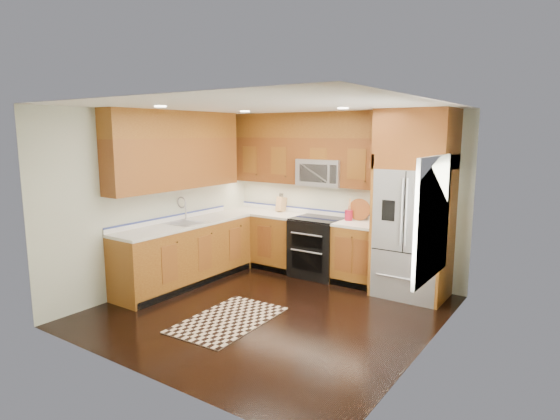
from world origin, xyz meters
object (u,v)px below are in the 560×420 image
Objects in this scene: rug at (228,320)px; knife_block at (281,204)px; refrigerator at (414,204)px; utensil_crock at (349,213)px; range at (317,247)px.

knife_block is at bearing 107.28° from rug.
utensil_crock is (-1.07, 0.17, -0.25)m from refrigerator.
rug is at bearing -125.43° from refrigerator.
rug is 2.79m from knife_block.
knife_block is at bearing 164.87° from range.
utensil_crock is (0.47, 2.33, 1.05)m from rug.
refrigerator reaches higher than rug.
utensil_crock is at bearing 15.12° from range.
knife_block is 1.34m from utensil_crock.
utensil_crock reaches higher than knife_block.
utensil_crock is at bearing 171.08° from refrigerator.
utensil_crock is at bearing -4.33° from knife_block.
range is 0.36× the size of refrigerator.
refrigerator is 7.60× the size of utensil_crock.
refrigerator is 8.23× the size of knife_block.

